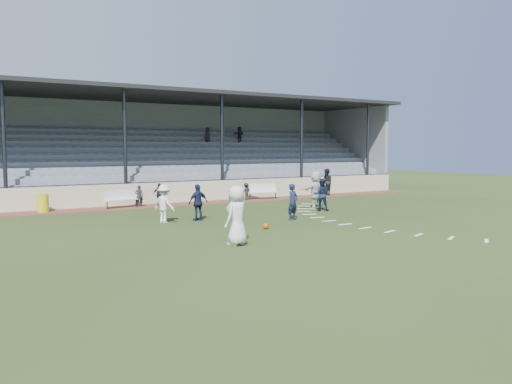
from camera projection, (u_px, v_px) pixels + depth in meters
ground at (289, 230)px, 19.38m from camera, size 90.00×90.00×0.00m
cinder_track at (184, 204)px, 28.38m from camera, size 34.00×2.00×0.02m
retaining_wall at (177, 192)px, 29.23m from camera, size 34.00×0.18×1.20m
bench_left at (121, 197)px, 26.55m from camera, size 2.04×0.89×0.95m
bench_right at (262, 190)px, 31.09m from camera, size 2.04×0.82×0.95m
trash_bin at (43, 203)px, 24.67m from camera, size 0.56×0.56×0.89m
football at (266, 226)px, 19.64m from camera, size 0.23×0.23×0.23m
player_white_lead at (237, 216)px, 16.28m from camera, size 1.13×0.97×1.96m
player_navy_lead at (293, 202)px, 22.02m from camera, size 0.68×0.54×1.61m
player_navy_mid at (321, 195)px, 25.38m from camera, size 1.01×0.98×1.64m
player_white_wing at (164, 204)px, 21.13m from camera, size 1.02×1.22×1.63m
player_navy_wing at (198, 202)px, 21.86m from camera, size 0.99×0.53×1.61m
player_white_back at (315, 190)px, 26.14m from camera, size 1.94×0.98×2.00m
official at (327, 182)px, 33.44m from camera, size 0.83×0.98×1.81m
sub_left_near at (139, 196)px, 27.01m from camera, size 0.50×0.42×1.16m
sub_left_far at (159, 194)px, 27.49m from camera, size 0.79×0.54×1.24m
sub_right at (246, 191)px, 30.65m from camera, size 0.74×0.53×1.04m
grandstand at (151, 163)px, 33.13m from camera, size 34.60×9.00×6.61m
penalty_arc at (368, 222)px, 21.47m from camera, size 3.89×14.63×0.01m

